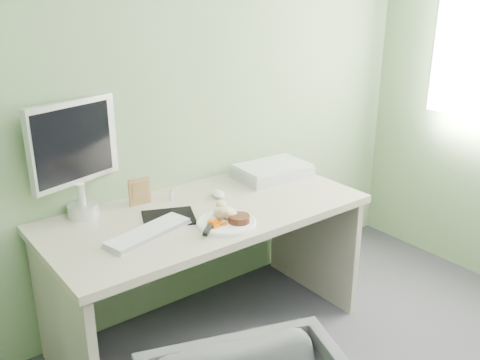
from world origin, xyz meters
TOP-DOWN VIEW (x-y plane):
  - wall_back at (0.00, 2.00)m, footprint 3.50×0.00m
  - desk at (0.00, 1.62)m, footprint 1.60×0.75m
  - plate at (-0.02, 1.43)m, footprint 0.28×0.28m
  - steak at (0.03, 1.39)m, footprint 0.13×0.13m
  - potato_pile at (0.01, 1.48)m, footprint 0.13×0.11m
  - carrot_heap at (-0.08, 1.42)m, footprint 0.06×0.06m
  - steak_knife at (-0.12, 1.41)m, footprint 0.20×0.19m
  - mousepad at (-0.19, 1.65)m, footprint 0.31×0.29m
  - keyboard at (-0.36, 1.55)m, footprint 0.43×0.22m
  - computer_mouse at (0.14, 1.72)m, footprint 0.08×0.12m
  - photo_frame at (-0.23, 1.88)m, footprint 0.11×0.02m
  - eyedrop_bottle at (-0.07, 1.83)m, footprint 0.02×0.02m
  - scanner at (0.57, 1.79)m, footprint 0.43×0.30m
  - monitor at (-0.51, 1.94)m, footprint 0.46×0.18m

SIDE VIEW (x-z plane):
  - desk at x=0.00m, z-range 0.18..0.91m
  - mousepad at x=-0.19m, z-range 0.73..0.73m
  - plate at x=-0.02m, z-range 0.73..0.74m
  - keyboard at x=-0.36m, z-range 0.74..0.75m
  - computer_mouse at x=0.14m, z-range 0.73..0.77m
  - steak_knife at x=-0.12m, z-range 0.75..0.77m
  - eyedrop_bottle at x=-0.07m, z-range 0.73..0.79m
  - steak at x=0.03m, z-range 0.74..0.78m
  - scanner at x=0.57m, z-range 0.73..0.79m
  - carrot_heap at x=-0.08m, z-range 0.74..0.78m
  - potato_pile at x=0.01m, z-range 0.74..0.81m
  - photo_frame at x=-0.23m, z-range 0.73..0.87m
  - monitor at x=-0.51m, z-range 0.77..1.32m
  - wall_back at x=0.00m, z-range -0.40..3.10m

